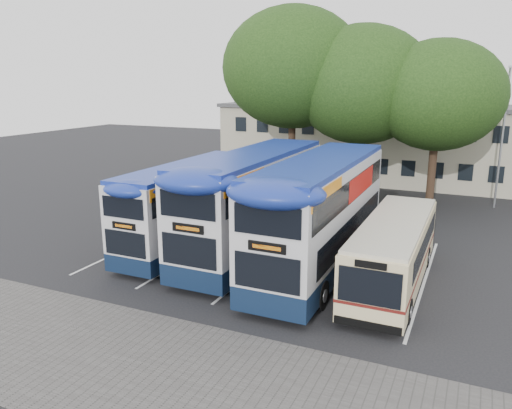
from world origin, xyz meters
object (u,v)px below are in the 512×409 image
object	(u,v)px
tree_right	(438,95)
bus_dd_left	(190,202)
bus_single	(394,249)
lamp_post	(503,130)
bus_dd_mid	(254,198)
bus_dd_right	(321,210)
tree_mid	(363,85)
tree_left	(293,68)

from	to	relation	value
tree_right	bus_dd_left	bearing A→B (deg)	-128.76
bus_single	bus_dd_left	bearing A→B (deg)	175.28
lamp_post	bus_dd_mid	world-z (taller)	lamp_post
bus_dd_right	bus_single	bearing A→B (deg)	-9.31
bus_dd_mid	lamp_post	bearing A→B (deg)	53.37
tree_mid	tree_left	bearing A→B (deg)	-174.76
bus_dd_mid	bus_single	world-z (taller)	bus_dd_mid
tree_left	tree_mid	world-z (taller)	tree_left
bus_dd_left	bus_single	size ratio (longest dim) A/B	1.08
lamp_post	bus_dd_right	xyz separation A→B (m)	(-7.21, -15.24, -2.37)
bus_dd_right	bus_dd_mid	bearing A→B (deg)	167.53
bus_dd_left	tree_left	bearing A→B (deg)	86.86
bus_single	bus_dd_mid	bearing A→B (deg)	169.03
lamp_post	bus_dd_mid	xyz separation A→B (m)	(-10.75, -14.46, -2.39)
bus_dd_right	bus_single	world-z (taller)	bus_dd_right
tree_mid	bus_dd_right	distance (m)	14.28
bus_dd_mid	tree_mid	bearing A→B (deg)	80.42
tree_left	tree_mid	size ratio (longest dim) A/B	1.11
lamp_post	tree_right	world-z (taller)	tree_right
tree_right	bus_dd_mid	world-z (taller)	tree_right
tree_left	bus_dd_left	distance (m)	14.19
lamp_post	tree_mid	xyz separation A→B (m)	(-8.65, -1.99, 2.76)
tree_left	tree_right	xyz separation A→B (m)	(9.48, 0.14, -1.72)
bus_dd_mid	bus_single	size ratio (longest dim) A/B	1.26
tree_mid	bus_dd_mid	size ratio (longest dim) A/B	1.00
bus_single	bus_dd_right	bearing A→B (deg)	170.69
lamp_post	tree_mid	bearing A→B (deg)	-167.01
lamp_post	tree_right	size ratio (longest dim) A/B	0.85
tree_right	bus_dd_mid	xyz separation A→B (m)	(-6.88, -12.17, -4.54)
tree_left	tree_right	world-z (taller)	tree_left
bus_dd_mid	bus_dd_right	xyz separation A→B (m)	(3.54, -0.78, 0.02)
lamp_post	bus_dd_mid	bearing A→B (deg)	-126.63
tree_mid	bus_dd_right	xyz separation A→B (m)	(1.43, -13.25, -5.13)
lamp_post	tree_left	xyz separation A→B (m)	(-13.35, -2.43, 3.87)
bus_dd_right	bus_single	distance (m)	3.50
tree_left	bus_single	distance (m)	17.92
tree_right	bus_dd_mid	bearing A→B (deg)	-119.46
tree_mid	tree_right	xyz separation A→B (m)	(4.77, -0.29, -0.61)
bus_single	tree_right	bearing A→B (deg)	89.65
bus_dd_mid	bus_dd_right	size ratio (longest dim) A/B	0.99
bus_dd_left	bus_dd_mid	xyz separation A→B (m)	(3.29, 0.48, 0.39)
bus_dd_left	tree_mid	bearing A→B (deg)	67.40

